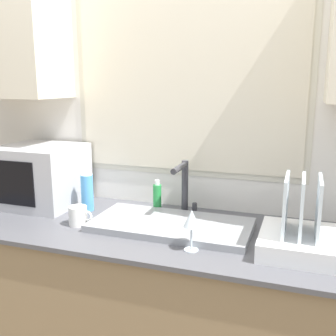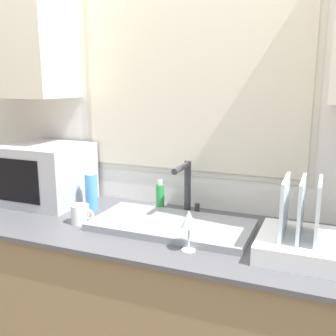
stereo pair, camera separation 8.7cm
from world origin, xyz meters
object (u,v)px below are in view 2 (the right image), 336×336
faucet (186,184)px  soap_bottle (160,197)px  spray_bottle (91,186)px  mug_near_sink (80,214)px  wine_glass (189,221)px  dish_rack (299,238)px  microwave (47,174)px

faucet → soap_bottle: 0.17m
spray_bottle → mug_near_sink: 0.22m
faucet → wine_glass: 0.40m
spray_bottle → soap_bottle: spray_bottle is taller
soap_bottle → wine_glass: bearing=-53.5°
faucet → mug_near_sink: size_ratio=2.33×
faucet → dish_rack: bearing=-24.9°
mug_near_sink → wine_glass: size_ratio=0.70×
dish_rack → mug_near_sink: 0.94m
spray_bottle → microwave: bearing=176.6°
faucet → soap_bottle: bearing=175.4°
dish_rack → soap_bottle: 0.72m
microwave → spray_bottle: (0.29, -0.02, -0.04)m
microwave → mug_near_sink: 0.43m
dish_rack → spray_bottle: bearing=170.7°
faucet → microwave: bearing=-175.2°
faucet → dish_rack: dish_rack is taller
dish_rack → mug_near_sink: dish_rack is taller
mug_near_sink → wine_glass: wine_glass is taller
soap_bottle → mug_near_sink: 0.40m
faucet → soap_bottle: (-0.14, 0.01, -0.09)m
spray_bottle → mug_near_sink: (0.07, -0.20, -0.08)m
spray_bottle → faucet: bearing=9.7°
faucet → mug_near_sink: 0.51m
spray_bottle → soap_bottle: size_ratio=1.51×
microwave → dish_rack: 1.31m
microwave → wine_glass: size_ratio=2.51×
mug_near_sink → wine_glass: (0.55, -0.10, 0.08)m
spray_bottle → mug_near_sink: size_ratio=2.17×
microwave → spray_bottle: 0.29m
faucet → spray_bottle: faucet is taller
wine_glass → spray_bottle: bearing=154.8°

